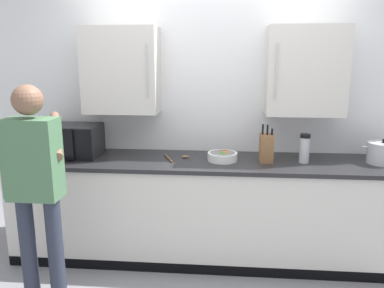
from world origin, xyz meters
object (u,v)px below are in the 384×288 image
Objects in this scene: stock_pot at (383,153)px; person_figure at (35,180)px; microwave_oven at (66,140)px; thermos_flask at (305,148)px; wooden_spoon at (177,157)px; fruit_bowl at (223,156)px; knife_block at (266,148)px.

person_figure is at bearing -162.36° from stock_pot.
thermos_flask is at bearing -1.39° from microwave_oven.
stock_pot is at bearing -0.36° from microwave_oven.
stock_pot is (1.73, -0.01, 0.08)m from wooden_spoon.
person_figure is (-1.94, -0.79, -0.07)m from thermos_flask.
wooden_spoon is 0.41m from fruit_bowl.
wooden_spoon is at bearing -0.37° from microwave_oven.
stock_pot is at bearing 1.36° from fruit_bowl.
stock_pot is (2.72, -0.02, -0.05)m from microwave_oven.
stock_pot is (1.33, 0.03, 0.05)m from fruit_bowl.
knife_block is at bearing -178.42° from stock_pot.
stock_pot is (0.65, 0.03, -0.03)m from thermos_flask.
microwave_oven reaches higher than wooden_spoon.
microwave_oven is 0.85m from person_figure.
wooden_spoon is 0.73× the size of knife_block.
stock_pot is at bearing 17.64° from person_figure.
microwave_oven is 1.67× the size of knife_block.
wooden_spoon is at bearing 179.65° from stock_pot.
person_figure is at bearing -153.91° from knife_block.
knife_block is (0.77, -0.04, 0.11)m from wooden_spoon.
microwave_oven reaches higher than fruit_bowl.
microwave_oven is at bearing 179.63° from wooden_spoon.
stock_pot is 0.22× the size of person_figure.
knife_block is 0.20× the size of person_figure.
knife_block is (1.76, -0.04, -0.02)m from microwave_oven.
wooden_spoon is (-1.08, 0.04, -0.11)m from thermos_flask.
person_figure reaches higher than stock_pot.
knife_block is 0.96m from stock_pot.
thermos_flask is 1.03× the size of wooden_spoon.
fruit_bowl is at bearing -178.64° from stock_pot.
thermos_flask is 0.95× the size of fruit_bowl.
wooden_spoon is 0.15× the size of person_figure.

